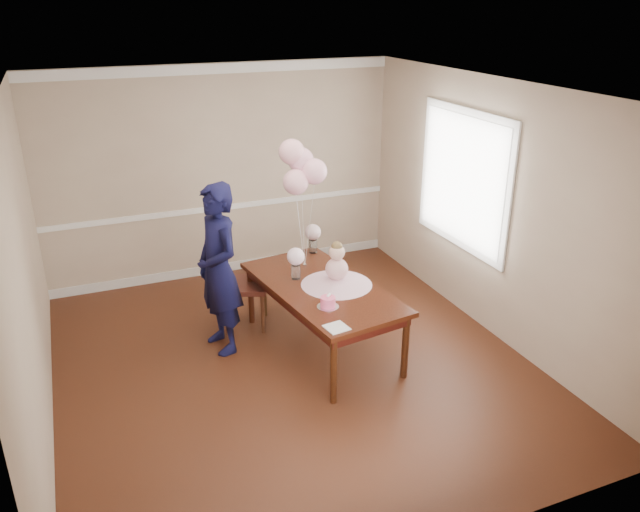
# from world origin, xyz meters

# --- Properties ---
(floor) EXTENTS (4.50, 5.00, 0.00)m
(floor) POSITION_xyz_m (0.00, 0.00, 0.00)
(floor) COLOR #33170C
(floor) RESTS_ON ground
(ceiling) EXTENTS (4.50, 5.00, 0.02)m
(ceiling) POSITION_xyz_m (0.00, 0.00, 2.70)
(ceiling) COLOR white
(ceiling) RESTS_ON wall_back
(wall_back) EXTENTS (4.50, 0.02, 2.70)m
(wall_back) POSITION_xyz_m (0.00, 2.50, 1.35)
(wall_back) COLOR tan
(wall_back) RESTS_ON floor
(wall_front) EXTENTS (4.50, 0.02, 2.70)m
(wall_front) POSITION_xyz_m (0.00, -2.50, 1.35)
(wall_front) COLOR tan
(wall_front) RESTS_ON floor
(wall_left) EXTENTS (0.02, 5.00, 2.70)m
(wall_left) POSITION_xyz_m (-2.25, 0.00, 1.35)
(wall_left) COLOR tan
(wall_left) RESTS_ON floor
(wall_right) EXTENTS (0.02, 5.00, 2.70)m
(wall_right) POSITION_xyz_m (2.25, 0.00, 1.35)
(wall_right) COLOR tan
(wall_right) RESTS_ON floor
(chair_rail_trim) EXTENTS (4.50, 0.02, 0.07)m
(chair_rail_trim) POSITION_xyz_m (0.00, 2.49, 0.90)
(chair_rail_trim) COLOR white
(chair_rail_trim) RESTS_ON wall_back
(crown_molding) EXTENTS (4.50, 0.02, 0.12)m
(crown_molding) POSITION_xyz_m (0.00, 2.49, 2.63)
(crown_molding) COLOR white
(crown_molding) RESTS_ON wall_back
(baseboard_trim) EXTENTS (4.50, 0.02, 0.12)m
(baseboard_trim) POSITION_xyz_m (0.00, 2.49, 0.06)
(baseboard_trim) COLOR silver
(baseboard_trim) RESTS_ON floor
(window_frame) EXTENTS (0.02, 1.66, 1.56)m
(window_frame) POSITION_xyz_m (2.23, 0.50, 1.55)
(window_frame) COLOR white
(window_frame) RESTS_ON wall_right
(window_blinds) EXTENTS (0.01, 1.50, 1.40)m
(window_blinds) POSITION_xyz_m (2.21, 0.50, 1.55)
(window_blinds) COLOR silver
(window_blinds) RESTS_ON wall_right
(dining_table_top) EXTENTS (1.22, 2.03, 0.05)m
(dining_table_top) POSITION_xyz_m (0.40, 0.18, 0.69)
(dining_table_top) COLOR black
(dining_table_top) RESTS_ON table_leg_fl
(table_apron) EXTENTS (1.11, 1.92, 0.10)m
(table_apron) POSITION_xyz_m (0.40, 0.18, 0.62)
(table_apron) COLOR black
(table_apron) RESTS_ON table_leg_fl
(table_leg_fl) EXTENTS (0.08, 0.08, 0.67)m
(table_leg_fl) POSITION_xyz_m (0.13, -0.74, 0.33)
(table_leg_fl) COLOR black
(table_leg_fl) RESTS_ON floor
(table_leg_fr) EXTENTS (0.08, 0.08, 0.67)m
(table_leg_fr) POSITION_xyz_m (0.92, -0.63, 0.33)
(table_leg_fr) COLOR black
(table_leg_fr) RESTS_ON floor
(table_leg_bl) EXTENTS (0.08, 0.08, 0.67)m
(table_leg_bl) POSITION_xyz_m (-0.12, 1.00, 0.33)
(table_leg_bl) COLOR black
(table_leg_bl) RESTS_ON floor
(table_leg_br) EXTENTS (0.08, 0.08, 0.67)m
(table_leg_br) POSITION_xyz_m (0.67, 1.11, 0.33)
(table_leg_br) COLOR black
(table_leg_br) RESTS_ON floor
(baby_skirt) EXTENTS (0.82, 0.82, 0.10)m
(baby_skirt) POSITION_xyz_m (0.55, 0.16, 0.77)
(baby_skirt) COLOR #D89FB5
(baby_skirt) RESTS_ON dining_table_top
(baby_torso) EXTENTS (0.23, 0.23, 0.23)m
(baby_torso) POSITION_xyz_m (0.55, 0.16, 0.89)
(baby_torso) COLOR pink
(baby_torso) RESTS_ON baby_skirt
(baby_head) EXTENTS (0.16, 0.16, 0.16)m
(baby_head) POSITION_xyz_m (0.55, 0.16, 1.07)
(baby_head) COLOR #DCAE97
(baby_head) RESTS_ON baby_torso
(baby_hair) EXTENTS (0.11, 0.11, 0.11)m
(baby_hair) POSITION_xyz_m (0.55, 0.16, 1.13)
(baby_hair) COLOR brown
(baby_hair) RESTS_ON baby_head
(cake_platter) EXTENTS (0.24, 0.24, 0.01)m
(cake_platter) POSITION_xyz_m (0.27, -0.27, 0.72)
(cake_platter) COLOR silver
(cake_platter) RESTS_ON dining_table_top
(birthday_cake) EXTENTS (0.16, 0.16, 0.10)m
(birthday_cake) POSITION_xyz_m (0.27, -0.27, 0.77)
(birthday_cake) COLOR #FF5084
(birthday_cake) RESTS_ON cake_platter
(cake_flower_a) EXTENTS (0.03, 0.03, 0.03)m
(cake_flower_a) POSITION_xyz_m (0.27, -0.27, 0.84)
(cake_flower_a) COLOR white
(cake_flower_a) RESTS_ON birthday_cake
(cake_flower_b) EXTENTS (0.03, 0.03, 0.03)m
(cake_flower_b) POSITION_xyz_m (0.30, -0.25, 0.84)
(cake_flower_b) COLOR white
(cake_flower_b) RESTS_ON birthday_cake
(rose_vase_near) EXTENTS (0.11, 0.11, 0.15)m
(rose_vase_near) POSITION_xyz_m (0.22, 0.45, 0.79)
(rose_vase_near) COLOR white
(rose_vase_near) RESTS_ON dining_table_top
(roses_near) EXTENTS (0.18, 0.18, 0.18)m
(roses_near) POSITION_xyz_m (0.22, 0.45, 0.97)
(roses_near) COLOR white
(roses_near) RESTS_ON rose_vase_near
(rose_vase_far) EXTENTS (0.11, 0.11, 0.15)m
(rose_vase_far) POSITION_xyz_m (0.64, 1.04, 0.79)
(rose_vase_far) COLOR silver
(rose_vase_far) RESTS_ON dining_table_top
(roses_far) EXTENTS (0.18, 0.18, 0.18)m
(roses_far) POSITION_xyz_m (0.64, 1.04, 0.97)
(roses_far) COLOR beige
(roses_far) RESTS_ON rose_vase_far
(napkin) EXTENTS (0.22, 0.22, 0.01)m
(napkin) POSITION_xyz_m (0.18, -0.67, 0.72)
(napkin) COLOR silver
(napkin) RESTS_ON dining_table_top
(balloon_weight) EXTENTS (0.04, 0.04, 0.02)m
(balloon_weight) POSITION_xyz_m (0.42, 0.72, 0.73)
(balloon_weight) COLOR silver
(balloon_weight) RESTS_ON dining_table_top
(balloon_a) EXTENTS (0.27, 0.27, 0.27)m
(balloon_a) POSITION_xyz_m (0.33, 0.71, 1.67)
(balloon_a) COLOR #FFB4C6
(balloon_a) RESTS_ON balloon_ribbon_a
(balloon_b) EXTENTS (0.27, 0.27, 0.27)m
(balloon_b) POSITION_xyz_m (0.52, 0.69, 1.77)
(balloon_b) COLOR #FFB4CD
(balloon_b) RESTS_ON balloon_ribbon_b
(balloon_c) EXTENTS (0.27, 0.27, 0.27)m
(balloon_c) POSITION_xyz_m (0.43, 0.82, 1.87)
(balloon_c) COLOR #F0AAC5
(balloon_c) RESTS_ON balloon_ribbon_c
(balloon_d) EXTENTS (0.27, 0.27, 0.27)m
(balloon_d) POSITION_xyz_m (0.33, 0.82, 1.96)
(balloon_d) COLOR #FFB4C4
(balloon_d) RESTS_ON balloon_ribbon_d
(balloon_ribbon_a) EXTENTS (0.09, 0.02, 0.80)m
(balloon_ribbon_a) POSITION_xyz_m (0.37, 0.71, 1.13)
(balloon_ribbon_a) COLOR white
(balloon_ribbon_a) RESTS_ON balloon_weight
(balloon_ribbon_b) EXTENTS (0.10, 0.04, 0.89)m
(balloon_ribbon_b) POSITION_xyz_m (0.47, 0.70, 1.18)
(balloon_ribbon_b) COLOR silver
(balloon_ribbon_b) RESTS_ON balloon_weight
(balloon_ribbon_c) EXTENTS (0.01, 0.09, 0.99)m
(balloon_ribbon_c) POSITION_xyz_m (0.42, 0.77, 1.22)
(balloon_ribbon_c) COLOR white
(balloon_ribbon_c) RESTS_ON balloon_weight
(balloon_ribbon_d) EXTENTS (0.09, 0.09, 1.08)m
(balloon_ribbon_d) POSITION_xyz_m (0.37, 0.77, 1.27)
(balloon_ribbon_d) COLOR white
(balloon_ribbon_d) RESTS_ON balloon_weight
(dining_chair_seat) EXTENTS (0.62, 0.62, 0.05)m
(dining_chair_seat) POSITION_xyz_m (-0.19, 0.97, 0.49)
(dining_chair_seat) COLOR #3C1610
(dining_chair_seat) RESTS_ON chair_leg_fl
(chair_leg_fl) EXTENTS (0.06, 0.06, 0.47)m
(chair_leg_fl) POSITION_xyz_m (-0.44, 0.86, 0.23)
(chair_leg_fl) COLOR #3C1910
(chair_leg_fl) RESTS_ON floor
(chair_leg_fr) EXTENTS (0.06, 0.06, 0.47)m
(chair_leg_fr) POSITION_xyz_m (-0.08, 0.72, 0.23)
(chair_leg_fr) COLOR #3C1D10
(chair_leg_fr) RESTS_ON floor
(chair_leg_bl) EXTENTS (0.06, 0.06, 0.47)m
(chair_leg_bl) POSITION_xyz_m (-0.30, 1.22, 0.23)
(chair_leg_bl) COLOR #38130F
(chair_leg_bl) RESTS_ON floor
(chair_leg_br) EXTENTS (0.06, 0.06, 0.47)m
(chair_leg_br) POSITION_xyz_m (0.06, 1.08, 0.23)
(chair_leg_br) COLOR #351F0E
(chair_leg_br) RESTS_ON floor
(chair_back_post_l) EXTENTS (0.06, 0.06, 0.61)m
(chair_back_post_l) POSITION_xyz_m (-0.46, 0.86, 0.80)
(chair_back_post_l) COLOR #361E0E
(chair_back_post_l) RESTS_ON dining_chair_seat
(chair_back_post_r) EXTENTS (0.06, 0.06, 0.61)m
(chair_back_post_r) POSITION_xyz_m (-0.32, 1.23, 0.80)
(chair_back_post_r) COLOR #3B1A10
(chair_back_post_r) RESTS_ON dining_chair_seat
(chair_slat_low) EXTENTS (0.19, 0.42, 0.05)m
(chair_slat_low) POSITION_xyz_m (-0.39, 1.05, 0.67)
(chair_slat_low) COLOR #3C1F10
(chair_slat_low) RESTS_ON dining_chair_seat
(chair_slat_mid) EXTENTS (0.19, 0.42, 0.05)m
(chair_slat_mid) POSITION_xyz_m (-0.39, 1.05, 0.85)
(chair_slat_mid) COLOR #37190F
(chair_slat_mid) RESTS_ON dining_chair_seat
(chair_slat_top) EXTENTS (0.19, 0.42, 0.05)m
(chair_slat_top) POSITION_xyz_m (-0.39, 1.05, 1.02)
(chair_slat_top) COLOR #35120E
(chair_slat_top) RESTS_ON dining_chair_seat
(woman) EXTENTS (0.55, 0.72, 1.79)m
(woman) POSITION_xyz_m (-0.56, 0.59, 0.89)
(woman) COLOR black
(woman) RESTS_ON floor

